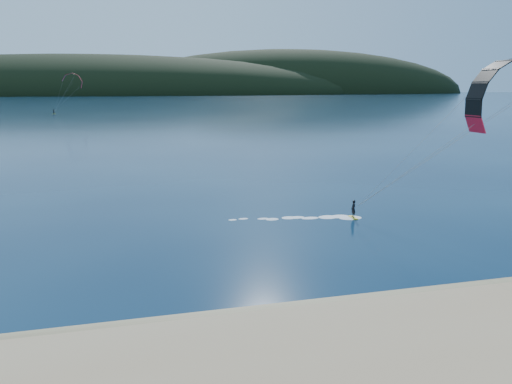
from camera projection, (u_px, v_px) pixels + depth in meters
ground at (259, 375)px, 18.80m from camera, size 1800.00×1800.00×0.00m
wet_sand at (235, 321)px, 23.05m from camera, size 220.00×2.50×0.10m
headland at (134, 94)px, 725.07m from camera, size 1200.00×310.00×140.00m
kitesurfer_near at (500, 111)px, 35.90m from camera, size 23.71×8.98×14.33m
kitesurfer_far at (72, 83)px, 194.74m from camera, size 13.25×6.00×15.82m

